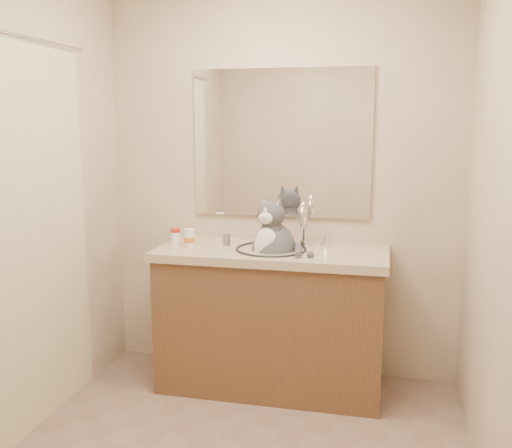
{
  "coord_description": "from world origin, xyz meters",
  "views": [
    {
      "loc": [
        0.64,
        -2.22,
        1.57
      ],
      "look_at": [
        -0.02,
        0.65,
        1.05
      ],
      "focal_mm": 40.0,
      "sensor_mm": 36.0,
      "label": 1
    }
  ],
  "objects_px": {
    "pill_bottle_redcap": "(176,236)",
    "pill_bottle_orange": "(189,238)",
    "grey_canister": "(227,240)",
    "cat": "(273,248)"
  },
  "relations": [
    {
      "from": "pill_bottle_redcap",
      "to": "pill_bottle_orange",
      "type": "height_order",
      "value": "pill_bottle_orange"
    },
    {
      "from": "pill_bottle_redcap",
      "to": "pill_bottle_orange",
      "type": "relative_size",
      "value": 0.93
    },
    {
      "from": "cat",
      "to": "pill_bottle_redcap",
      "type": "height_order",
      "value": "cat"
    },
    {
      "from": "grey_canister",
      "to": "cat",
      "type": "bearing_deg",
      "value": -9.5
    },
    {
      "from": "cat",
      "to": "grey_canister",
      "type": "distance_m",
      "value": 0.3
    },
    {
      "from": "pill_bottle_redcap",
      "to": "pill_bottle_orange",
      "type": "bearing_deg",
      "value": -21.48
    },
    {
      "from": "grey_canister",
      "to": "pill_bottle_redcap",
      "type": "bearing_deg",
      "value": -170.91
    },
    {
      "from": "cat",
      "to": "grey_canister",
      "type": "height_order",
      "value": "cat"
    },
    {
      "from": "cat",
      "to": "pill_bottle_redcap",
      "type": "xyz_separation_m",
      "value": [
        -0.6,
        0.0,
        0.04
      ]
    },
    {
      "from": "pill_bottle_redcap",
      "to": "grey_canister",
      "type": "distance_m",
      "value": 0.31
    }
  ]
}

